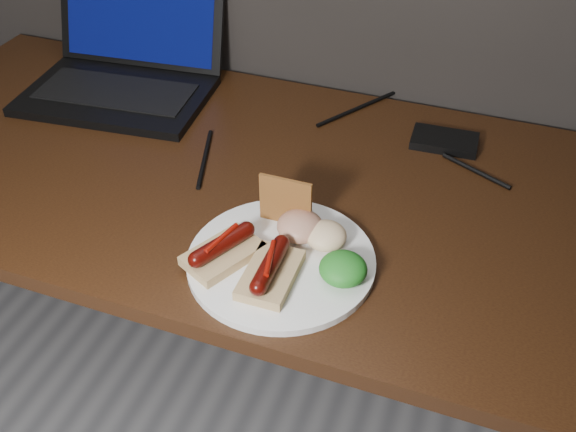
# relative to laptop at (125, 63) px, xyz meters

# --- Properties ---
(desk) EXTENTS (1.40, 0.70, 0.75)m
(desk) POSITION_rel_laptop_xyz_m (0.30, -0.21, -0.14)
(desk) COLOR #341D0D
(desk) RESTS_ON ground
(laptop) EXTENTS (0.41, 0.37, 0.25)m
(laptop) POSITION_rel_laptop_xyz_m (0.00, 0.00, 0.00)
(laptop) COLOR black
(laptop) RESTS_ON desk
(hard_drive) EXTENTS (0.13, 0.08, 0.02)m
(hard_drive) POSITION_rel_laptop_xyz_m (0.68, 0.00, -0.05)
(hard_drive) COLOR black
(hard_drive) RESTS_ON desk
(desk_cables) EXTENTS (0.96, 0.45, 0.01)m
(desk_cables) POSITION_rel_laptop_xyz_m (0.32, -0.06, -0.05)
(desk_cables) COLOR black
(desk_cables) RESTS_ON desk
(plate) EXTENTS (0.31, 0.31, 0.01)m
(plate) POSITION_rel_laptop_xyz_m (0.50, -0.41, -0.05)
(plate) COLOR white
(plate) RESTS_ON desk
(bread_sausage_left) EXTENTS (0.11, 0.13, 0.04)m
(bread_sausage_left) POSITION_rel_laptop_xyz_m (0.42, -0.44, -0.03)
(bread_sausage_left) COLOR #D9B67F
(bread_sausage_left) RESTS_ON plate
(bread_sausage_center) EXTENTS (0.07, 0.12, 0.04)m
(bread_sausage_center) POSITION_rel_laptop_xyz_m (0.51, -0.45, -0.03)
(bread_sausage_center) COLOR #D9B67F
(bread_sausage_center) RESTS_ON plate
(crispbread) EXTENTS (0.09, 0.01, 0.08)m
(crispbread) POSITION_rel_laptop_xyz_m (0.48, -0.33, -0.00)
(crispbread) COLOR #9F602B
(crispbread) RESTS_ON plate
(salad_greens) EXTENTS (0.07, 0.07, 0.04)m
(salad_greens) POSITION_rel_laptop_xyz_m (0.60, -0.42, -0.02)
(salad_greens) COLOR #1C5A12
(salad_greens) RESTS_ON plate
(salsa_mound) EXTENTS (0.07, 0.07, 0.04)m
(salsa_mound) POSITION_rel_laptop_xyz_m (0.51, -0.35, -0.02)
(salsa_mound) COLOR maroon
(salsa_mound) RESTS_ON plate
(coleslaw_mound) EXTENTS (0.06, 0.06, 0.04)m
(coleslaw_mound) POSITION_rel_laptop_xyz_m (0.56, -0.35, -0.03)
(coleslaw_mound) COLOR white
(coleslaw_mound) RESTS_ON plate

